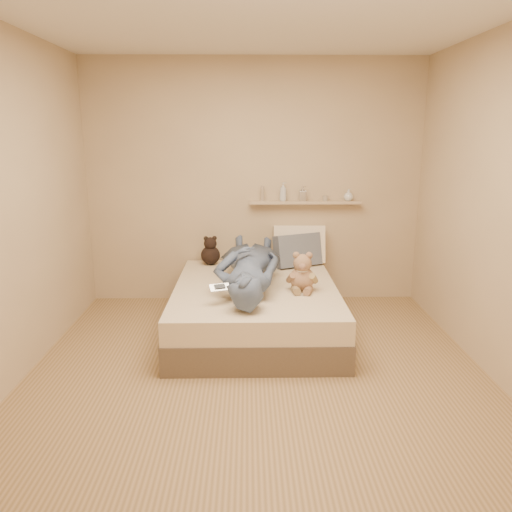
{
  "coord_description": "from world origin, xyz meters",
  "views": [
    {
      "loc": [
        -0.07,
        -3.51,
        1.83
      ],
      "look_at": [
        0.0,
        0.65,
        0.8
      ],
      "focal_mm": 35.0,
      "sensor_mm": 36.0,
      "label": 1
    }
  ],
  "objects_px": {
    "pillow_grey": "(298,250)",
    "person": "(249,265)",
    "game_console": "(220,288)",
    "teddy_bear": "(302,275)",
    "wall_shelf": "(305,202)",
    "dark_plush": "(210,252)",
    "pillow_cream": "(299,245)",
    "bed": "(256,308)"
  },
  "relations": [
    {
      "from": "game_console",
      "to": "dark_plush",
      "type": "distance_m",
      "value": 1.3
    },
    {
      "from": "teddy_bear",
      "to": "wall_shelf",
      "type": "distance_m",
      "value": 1.21
    },
    {
      "from": "teddy_bear",
      "to": "dark_plush",
      "type": "height_order",
      "value": "teddy_bear"
    },
    {
      "from": "dark_plush",
      "to": "person",
      "type": "distance_m",
      "value": 0.87
    },
    {
      "from": "game_console",
      "to": "teddy_bear",
      "type": "height_order",
      "value": "teddy_bear"
    },
    {
      "from": "bed",
      "to": "teddy_bear",
      "type": "distance_m",
      "value": 0.59
    },
    {
      "from": "game_console",
      "to": "pillow_grey",
      "type": "bearing_deg",
      "value": 58.21
    },
    {
      "from": "bed",
      "to": "dark_plush",
      "type": "relative_size",
      "value": 6.03
    },
    {
      "from": "wall_shelf",
      "to": "person",
      "type": "bearing_deg",
      "value": -123.77
    },
    {
      "from": "dark_plush",
      "to": "person",
      "type": "bearing_deg",
      "value": -62.04
    },
    {
      "from": "teddy_bear",
      "to": "person",
      "type": "bearing_deg",
      "value": 160.45
    },
    {
      "from": "bed",
      "to": "dark_plush",
      "type": "distance_m",
      "value": 0.96
    },
    {
      "from": "pillow_grey",
      "to": "pillow_cream",
      "type": "bearing_deg",
      "value": 78.4
    },
    {
      "from": "wall_shelf",
      "to": "teddy_bear",
      "type": "bearing_deg",
      "value": -97.15
    },
    {
      "from": "dark_plush",
      "to": "person",
      "type": "relative_size",
      "value": 0.19
    },
    {
      "from": "person",
      "to": "wall_shelf",
      "type": "height_order",
      "value": "wall_shelf"
    },
    {
      "from": "dark_plush",
      "to": "pillow_cream",
      "type": "bearing_deg",
      "value": 4.36
    },
    {
      "from": "pillow_cream",
      "to": "wall_shelf",
      "type": "xyz_separation_m",
      "value": [
        0.06,
        0.08,
        0.45
      ]
    },
    {
      "from": "dark_plush",
      "to": "wall_shelf",
      "type": "xyz_separation_m",
      "value": [
        1.02,
        0.15,
        0.51
      ]
    },
    {
      "from": "pillow_cream",
      "to": "pillow_grey",
      "type": "xyz_separation_m",
      "value": [
        -0.03,
        -0.14,
        -0.03
      ]
    },
    {
      "from": "wall_shelf",
      "to": "bed",
      "type": "bearing_deg",
      "value": -121.18
    },
    {
      "from": "game_console",
      "to": "pillow_cream",
      "type": "relative_size",
      "value": 0.33
    },
    {
      "from": "dark_plush",
      "to": "bed",
      "type": "bearing_deg",
      "value": -58.12
    },
    {
      "from": "bed",
      "to": "pillow_grey",
      "type": "bearing_deg",
      "value": 56.48
    },
    {
      "from": "teddy_bear",
      "to": "pillow_grey",
      "type": "height_order",
      "value": "teddy_bear"
    },
    {
      "from": "game_console",
      "to": "wall_shelf",
      "type": "bearing_deg",
      "value": 59.45
    },
    {
      "from": "bed",
      "to": "teddy_bear",
      "type": "height_order",
      "value": "teddy_bear"
    },
    {
      "from": "game_console",
      "to": "wall_shelf",
      "type": "relative_size",
      "value": 0.15
    },
    {
      "from": "pillow_grey",
      "to": "person",
      "type": "height_order",
      "value": "person"
    },
    {
      "from": "pillow_cream",
      "to": "bed",
      "type": "bearing_deg",
      "value": -120.34
    },
    {
      "from": "pillow_grey",
      "to": "game_console",
      "type": "bearing_deg",
      "value": -121.79
    },
    {
      "from": "game_console",
      "to": "teddy_bear",
      "type": "bearing_deg",
      "value": 26.45
    },
    {
      "from": "pillow_cream",
      "to": "teddy_bear",
      "type": "bearing_deg",
      "value": -94.1
    },
    {
      "from": "game_console",
      "to": "person",
      "type": "bearing_deg",
      "value": 65.63
    },
    {
      "from": "game_console",
      "to": "bed",
      "type": "bearing_deg",
      "value": 60.55
    },
    {
      "from": "teddy_bear",
      "to": "person",
      "type": "height_order",
      "value": "person"
    },
    {
      "from": "pillow_cream",
      "to": "wall_shelf",
      "type": "relative_size",
      "value": 0.46
    },
    {
      "from": "pillow_grey",
      "to": "wall_shelf",
      "type": "distance_m",
      "value": 0.54
    },
    {
      "from": "game_console",
      "to": "pillow_cream",
      "type": "xyz_separation_m",
      "value": [
        0.79,
        1.36,
        0.05
      ]
    },
    {
      "from": "bed",
      "to": "person",
      "type": "xyz_separation_m",
      "value": [
        -0.06,
        -0.01,
        0.42
      ]
    },
    {
      "from": "bed",
      "to": "dark_plush",
      "type": "xyz_separation_m",
      "value": [
        -0.47,
        0.76,
        0.36
      ]
    },
    {
      "from": "pillow_cream",
      "to": "wall_shelf",
      "type": "distance_m",
      "value": 0.46
    }
  ]
}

